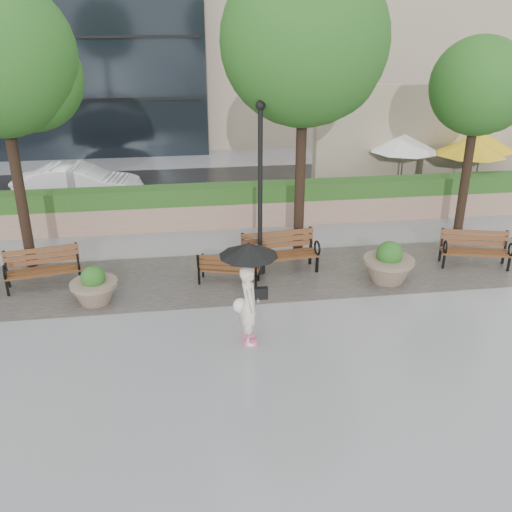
{
  "coord_description": "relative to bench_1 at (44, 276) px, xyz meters",
  "views": [
    {
      "loc": [
        -0.66,
        -10.48,
        6.41
      ],
      "look_at": [
        1.11,
        1.77,
        1.1
      ],
      "focal_mm": 40.0,
      "sensor_mm": 36.0,
      "label": 1
    }
  ],
  "objects": [
    {
      "name": "tree_2",
      "position": [
        12.35,
        2.34,
        4.03
      ],
      "size": [
        3.0,
        2.82,
        5.86
      ],
      "color": "black",
      "rests_on": "ground"
    },
    {
      "name": "bench_1",
      "position": [
        0.0,
        0.0,
        0.0
      ],
      "size": [
        1.9,
        1.04,
        0.97
      ],
      "rotation": [
        0.0,
        0.0,
        0.19
      ],
      "color": "brown",
      "rests_on": "ground"
    },
    {
      "name": "planter_left",
      "position": [
        1.36,
        -1.04,
        0.08
      ],
      "size": [
        1.11,
        1.11,
        0.93
      ],
      "color": "#7F6B56",
      "rests_on": "ground"
    },
    {
      "name": "tree_0",
      "position": [
        -0.47,
        1.48,
        4.98
      ],
      "size": [
        3.81,
        3.77,
        7.3
      ],
      "color": "black",
      "rests_on": "ground"
    },
    {
      "name": "patio_umb_white",
      "position": [
        11.78,
        6.18,
        1.7
      ],
      "size": [
        2.5,
        2.5,
        2.3
      ],
      "color": "black",
      "rests_on": "ground"
    },
    {
      "name": "bench_2",
      "position": [
        4.63,
        -0.45,
        -0.04
      ],
      "size": [
        1.64,
        1.03,
        0.83
      ],
      "rotation": [
        0.0,
        0.0,
        2.85
      ],
      "color": "brown",
      "rests_on": "ground"
    },
    {
      "name": "ground",
      "position": [
        4.08,
        -3.12,
        -0.29
      ],
      "size": [
        100.0,
        100.0,
        0.0
      ],
      "primitive_type": "plane",
      "color": "gray",
      "rests_on": "ground"
    },
    {
      "name": "planter_right",
      "position": [
        8.69,
        -0.92,
        0.14
      ],
      "size": [
        1.3,
        1.3,
        1.09
      ],
      "color": "#7F6B56",
      "rests_on": "ground"
    },
    {
      "name": "cafe_wall",
      "position": [
        13.58,
        6.88,
        1.71
      ],
      "size": [
        10.0,
        0.6,
        4.0
      ],
      "primitive_type": "cube",
      "color": "tan",
      "rests_on": "ground"
    },
    {
      "name": "hedge_wall",
      "position": [
        4.08,
        3.88,
        0.38
      ],
      "size": [
        24.0,
        0.8,
        1.35
      ],
      "color": "tan",
      "rests_on": "ground"
    },
    {
      "name": "bench_4",
      "position": [
        11.34,
        -0.36,
        -0.0
      ],
      "size": [
        1.9,
        1.13,
        0.96
      ],
      "rotation": [
        0.0,
        0.0,
        -0.25
      ],
      "color": "brown",
      "rests_on": "ground"
    },
    {
      "name": "patio_umb_yellow_a",
      "position": [
        13.93,
        5.3,
        1.7
      ],
      "size": [
        2.5,
        2.5,
        2.3
      ],
      "color": "black",
      "rests_on": "ground"
    },
    {
      "name": "bench_3",
      "position": [
        6.04,
        0.03,
        0.03
      ],
      "size": [
        2.06,
        1.0,
        1.07
      ],
      "rotation": [
        0.0,
        0.0,
        0.11
      ],
      "color": "brown",
      "rests_on": "ground"
    },
    {
      "name": "cobble_strip",
      "position": [
        4.08,
        -0.12,
        -0.28
      ],
      "size": [
        28.0,
        3.2,
        0.01
      ],
      "primitive_type": "cube",
      "color": "#383330",
      "rests_on": "ground"
    },
    {
      "name": "pedestrian",
      "position": [
        4.76,
        -3.3,
        1.06
      ],
      "size": [
        1.2,
        1.2,
        2.21
      ],
      "rotation": [
        0.0,
        0.0,
        1.58
      ],
      "color": "#F0E1CA",
      "rests_on": "ground"
    },
    {
      "name": "tree_1",
      "position": [
        6.92,
        1.21,
        5.32
      ],
      "size": [
        4.23,
        4.23,
        7.87
      ],
      "color": "black",
      "rests_on": "ground"
    },
    {
      "name": "car_right",
      "position": [
        -0.03,
        6.8,
        0.44
      ],
      "size": [
        4.51,
        1.88,
        1.45
      ],
      "primitive_type": "imported",
      "rotation": [
        0.0,
        0.0,
        1.49
      ],
      "color": "silver",
      "rests_on": "ground"
    },
    {
      "name": "asphalt_street",
      "position": [
        4.08,
        7.88,
        -0.29
      ],
      "size": [
        40.0,
        7.0,
        0.0
      ],
      "primitive_type": "cube",
      "color": "black",
      "rests_on": "ground"
    },
    {
      "name": "lamppost",
      "position": [
        5.5,
        0.04,
        1.7
      ],
      "size": [
        0.28,
        0.28,
        4.49
      ],
      "color": "black",
      "rests_on": "ground"
    },
    {
      "name": "patio_umb_yellow_b",
      "position": [
        14.72,
        6.05,
        1.7
      ],
      "size": [
        2.5,
        2.5,
        2.3
      ],
      "color": "black",
      "rests_on": "ground"
    },
    {
      "name": "cafe_hedge",
      "position": [
        13.08,
        4.68,
        0.16
      ],
      "size": [
        8.0,
        0.5,
        0.9
      ],
      "primitive_type": "cube",
      "color": "#234717",
      "rests_on": "ground"
    }
  ]
}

